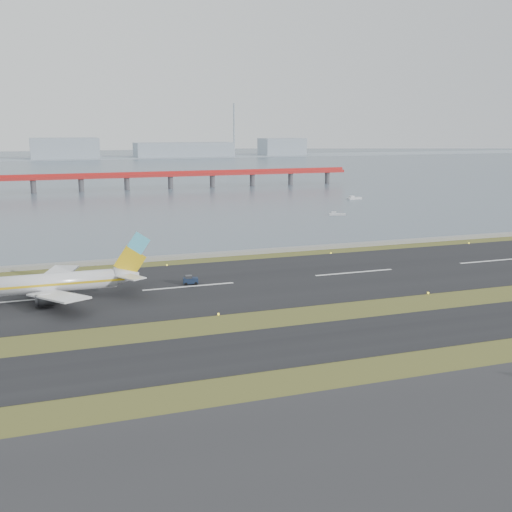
% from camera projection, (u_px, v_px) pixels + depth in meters
% --- Properties ---
extents(ground, '(1000.00, 1000.00, 0.00)m').
position_uv_depth(ground, '(231.00, 327.00, 110.18)').
color(ground, '#424C1B').
rests_on(ground, ground).
extents(apron_strip, '(1000.00, 50.00, 0.10)m').
position_uv_depth(apron_strip, '(409.00, 498.00, 59.43)').
color(apron_strip, '#2A2A2D').
rests_on(apron_strip, ground).
extents(taxiway_strip, '(1000.00, 18.00, 0.10)m').
position_uv_depth(taxiway_strip, '(254.00, 349.00, 99.10)').
color(taxiway_strip, black).
rests_on(taxiway_strip, ground).
extents(runway_strip, '(1000.00, 45.00, 0.10)m').
position_uv_depth(runway_strip, '(189.00, 287.00, 137.85)').
color(runway_strip, black).
rests_on(runway_strip, ground).
extents(seawall, '(1000.00, 2.50, 1.00)m').
position_uv_depth(seawall, '(161.00, 258.00, 165.43)').
color(seawall, gray).
rests_on(seawall, ground).
extents(bay_water, '(1400.00, 800.00, 1.30)m').
position_uv_depth(bay_water, '(65.00, 168.00, 534.54)').
color(bay_water, '#485467').
rests_on(bay_water, ground).
extents(red_pier, '(260.00, 5.00, 10.20)m').
position_uv_depth(red_pier, '(127.00, 177.00, 345.98)').
color(red_pier, '#B3201E').
rests_on(red_pier, ground).
extents(far_shoreline, '(1400.00, 80.00, 60.50)m').
position_uv_depth(far_shoreline, '(68.00, 153.00, 685.45)').
color(far_shoreline, '#929FAC').
rests_on(far_shoreline, ground).
extents(airliner, '(38.52, 32.89, 12.80)m').
position_uv_depth(airliner, '(52.00, 283.00, 127.07)').
color(airliner, white).
rests_on(airliner, ground).
extents(pushback_tug, '(3.42, 2.32, 2.03)m').
position_uv_depth(pushback_tug, '(190.00, 280.00, 139.81)').
color(pushback_tug, '#131E35').
rests_on(pushback_tug, ground).
extents(workboat_near, '(6.51, 4.20, 1.52)m').
position_uv_depth(workboat_near, '(337.00, 214.00, 248.71)').
color(workboat_near, silver).
rests_on(workboat_near, ground).
extents(workboat_far, '(7.78, 3.70, 1.82)m').
position_uv_depth(workboat_far, '(354.00, 198.00, 303.34)').
color(workboat_far, silver).
rests_on(workboat_far, ground).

